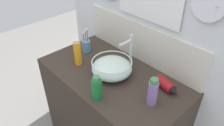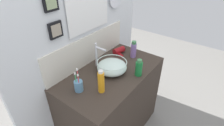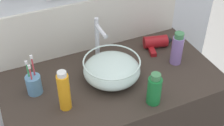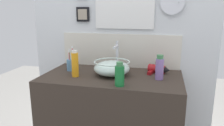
# 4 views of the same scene
# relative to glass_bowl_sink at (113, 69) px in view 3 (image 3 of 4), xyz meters

# --- Properties ---
(glass_bowl_sink) EXTENTS (0.28, 0.28, 0.11)m
(glass_bowl_sink) POSITION_rel_glass_bowl_sink_xyz_m (0.00, 0.00, 0.00)
(glass_bowl_sink) COLOR silver
(glass_bowl_sink) RESTS_ON vanity_counter
(faucet) EXTENTS (0.02, 0.13, 0.25)m
(faucet) POSITION_rel_glass_bowl_sink_xyz_m (-0.00, 0.17, 0.08)
(faucet) COLOR silver
(faucet) RESTS_ON vanity_counter
(hair_drier) EXTENTS (0.18, 0.14, 0.07)m
(hair_drier) POSITION_rel_glass_bowl_sink_xyz_m (0.34, 0.15, -0.03)
(hair_drier) COLOR maroon
(hair_drier) RESTS_ON vanity_counter
(toothbrush_cup) EXTENTS (0.07, 0.07, 0.21)m
(toothbrush_cup) POSITION_rel_glass_bowl_sink_xyz_m (-0.38, 0.06, -0.01)
(toothbrush_cup) COLOR #598CB2
(toothbrush_cup) RESTS_ON vanity_counter
(lotion_bottle) EXTENTS (0.06, 0.06, 0.17)m
(lotion_bottle) POSITION_rel_glass_bowl_sink_xyz_m (0.10, -0.22, 0.02)
(lotion_bottle) COLOR #197233
(lotion_bottle) RESTS_ON vanity_counter
(shampoo_bottle) EXTENTS (0.06, 0.06, 0.18)m
(shampoo_bottle) POSITION_rel_glass_bowl_sink_xyz_m (0.36, -0.02, 0.03)
(shampoo_bottle) COLOR #8C6BB2
(shampoo_bottle) RESTS_ON vanity_counter
(soap_dispenser) EXTENTS (0.05, 0.05, 0.21)m
(soap_dispenser) POSITION_rel_glass_bowl_sink_xyz_m (-0.27, -0.09, 0.04)
(soap_dispenser) COLOR orange
(soap_dispenser) RESTS_ON vanity_counter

